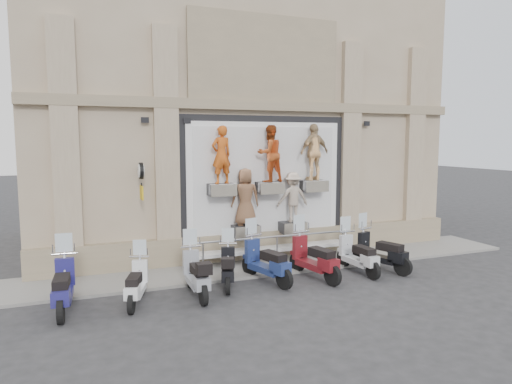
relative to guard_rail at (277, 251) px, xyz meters
The scene contains 14 objects.
ground 2.05m from the guard_rail, 90.00° to the right, with size 90.00×90.00×0.00m, color #2B2B2D.
sidewalk 0.44m from the guard_rail, 90.00° to the left, with size 16.00×2.20×0.08m, color gray.
building 7.46m from the guard_rail, 90.00° to the left, with size 14.00×8.60×12.00m, color tan, non-canonical shape.
shop_vitrine 2.11m from the guard_rail, 84.03° to the left, with size 5.60×0.83×4.30m.
guard_rail is the anchor object (origin of this frame).
clock_sign_bracket 4.57m from the guard_rail, behind, with size 0.10×0.80×1.02m.
scooter_a 6.17m from the guard_rail, 164.27° to the right, with size 0.59×2.02×1.64m, color navy, non-canonical shape.
scooter_b 4.72m from the guard_rail, 157.81° to the right, with size 0.50×1.72×1.40m, color silver, non-canonical shape.
scooter_c 3.43m from the guard_rail, 149.11° to the right, with size 0.56×1.91×1.55m, color gray, non-canonical shape.
scooter_d 2.41m from the guard_rail, 146.11° to the right, with size 0.51×1.76×1.43m, color black, non-canonical shape.
scooter_e 1.70m from the guard_rail, 124.09° to the right, with size 0.59×2.03×1.65m, color navy, non-canonical shape.
scooter_f 1.66m from the guard_rail, 75.23° to the right, with size 0.60×2.07×1.68m, color maroon, non-canonical shape.
scooter_g 2.42m from the guard_rail, 40.11° to the right, with size 0.55×1.90×1.55m, color #B6B9BD, non-canonical shape.
scooter_h 3.06m from the guard_rail, 31.13° to the right, with size 0.58×2.00×1.62m, color black, non-canonical shape.
Camera 1 is at (-5.51, -10.33, 3.79)m, focal length 32.00 mm.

